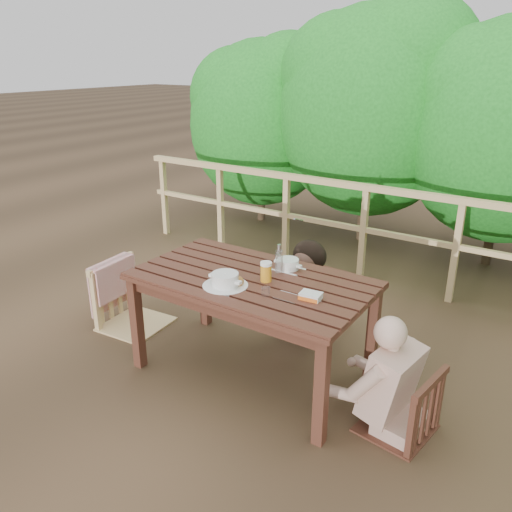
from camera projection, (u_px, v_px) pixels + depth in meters
The scene contains 16 objects.
ground at pixel (252, 372), 3.77m from camera, with size 60.00×60.00×0.00m, color brown.
table at pixel (252, 327), 3.63m from camera, with size 1.61×0.91×0.75m, color #412217.
chair_left at pixel (131, 270), 4.23m from camera, with size 0.52×0.52×1.04m, color tan.
chair_far at pixel (317, 278), 4.22m from camera, with size 0.46×0.46×0.92m, color #412217.
chair_right at pixel (402, 371), 3.04m from camera, with size 0.42×0.42×0.85m, color #412217.
woman at pixel (319, 258), 4.18m from camera, with size 0.51×0.62×1.25m, color black, non-canonical shape.
diner_right at pixel (411, 345), 2.96m from camera, with size 0.49×0.61×1.22m, color tan, non-canonical shape.
railing at pixel (363, 234), 5.14m from camera, with size 5.60×0.10×1.01m, color tan.
hedge_row at pixel (454, 84), 5.35m from camera, with size 6.60×1.60×3.80m, color #1B721E, non-canonical shape.
soup_near at pixel (225, 280), 3.36m from camera, with size 0.30×0.30×0.10m, color silver.
soup_far at pixel (288, 265), 3.62m from camera, with size 0.26×0.26×0.09m, color silver.
bread_roll at pixel (235, 281), 3.38m from camera, with size 0.13×0.10×0.07m, color #A66B39.
beer_glass at pixel (266, 273), 3.41m from camera, with size 0.08×0.08×0.15m, color orange.
bottle at pixel (279, 260), 3.51m from camera, with size 0.06×0.06×0.23m, color silver.
tumbler at pixel (266, 292), 3.22m from camera, with size 0.06×0.06×0.07m, color silver.
butter_tub at pixel (311, 297), 3.17m from camera, with size 0.13×0.10×0.06m, color silver.
Camera 1 is at (1.79, -2.65, 2.17)m, focal length 35.92 mm.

